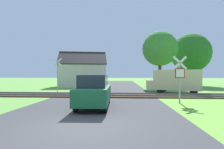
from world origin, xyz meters
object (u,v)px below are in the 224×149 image
Objects in this scene: crossing_sign_far at (58,72)px; tree_far at (191,53)px; stop_sign_near at (180,76)px; tree_right at (160,49)px; parked_car at (94,91)px; house at (83,74)px; mail_truck at (175,80)px.

tree_far reaches higher than crossing_sign_far.
stop_sign_near is 0.39× the size of tree_right.
stop_sign_near is at bearing -37.58° from crossing_sign_far.
crossing_sign_far is 9.39m from parked_car.
stop_sign_near is at bearing -68.11° from house.
tree_far is 1.60× the size of mail_truck.
mail_truck is (11.68, -0.24, -0.78)m from crossing_sign_far.
crossing_sign_far is 0.67× the size of mail_truck.
house is at bearing -169.61° from tree_far.
parked_car is at bearing -63.46° from crossing_sign_far.
stop_sign_near is 19.69m from tree_far.
crossing_sign_far is 8.61m from house.
mail_truck is at bearing -90.03° from tree_right.
parked_car is at bearing -85.91° from house.
parked_car is (4.46, -16.41, -0.93)m from house.
crossing_sign_far reaches higher than stop_sign_near.
tree_far reaches higher than stop_sign_near.
tree_far reaches higher than parked_car.
mail_truck is at bearing -7.52° from crossing_sign_far.
tree_far is at bearing 39.55° from tree_right.
house is 1.47× the size of mail_truck.
mail_truck is 1.30× the size of parked_car.
stop_sign_near is 0.39× the size of house.
stop_sign_near is at bearing -172.88° from mail_truck.
parked_car is at bearing -122.73° from tree_far.
stop_sign_near is 11.93m from crossing_sign_far.
stop_sign_near is at bearing -112.53° from tree_far.
house is 17.04m from parked_car.
stop_sign_near is 0.85× the size of crossing_sign_far.
tree_far is at bearing 27.25° from crossing_sign_far.
stop_sign_near is 17.61m from house.
stop_sign_near is 5.45m from parked_car.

